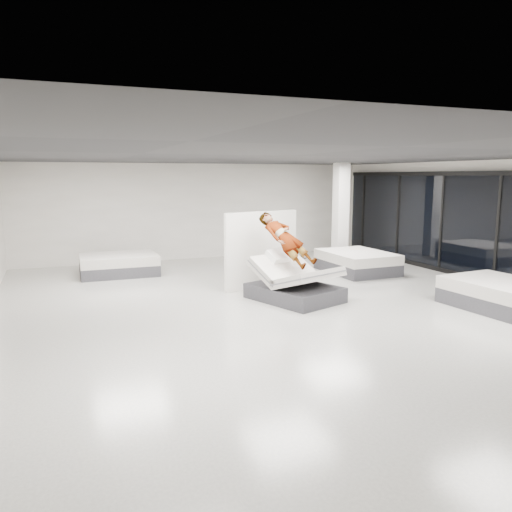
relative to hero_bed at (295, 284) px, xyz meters
name	(u,v)px	position (x,y,z in m)	size (l,w,h in m)	color
room	(289,233)	(-0.39, -0.49, 1.23)	(14.00, 14.04, 3.20)	beige
hero_bed	(295,284)	(0.00, 0.00, 0.00)	(1.99, 2.29, 1.11)	#3D3D42
person	(286,247)	(-0.10, 0.29, 0.83)	(0.64, 0.42, 1.75)	slate
remote	(303,257)	(0.22, 0.03, 0.61)	(0.05, 0.14, 0.03)	black
divider_panel	(261,250)	(-0.19, 1.50, 0.59)	(2.12, 0.10, 1.92)	white
flat_bed_right_far	(357,262)	(3.15, 2.29, -0.07)	(1.68, 2.22, 0.60)	#3D3D42
flat_bed_right_near	(503,295)	(3.76, -2.32, -0.07)	(1.76, 2.27, 0.60)	#3D3D42
flat_bed_left_far	(119,265)	(-3.34, 4.54, -0.08)	(2.13, 1.62, 0.58)	#3D3D42
column	(341,213)	(3.61, 4.01, 1.23)	(0.40, 0.40, 3.20)	silver
storefront_glazing	(498,229)	(5.51, -0.49, 1.08)	(0.12, 13.40, 2.92)	#1C222F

